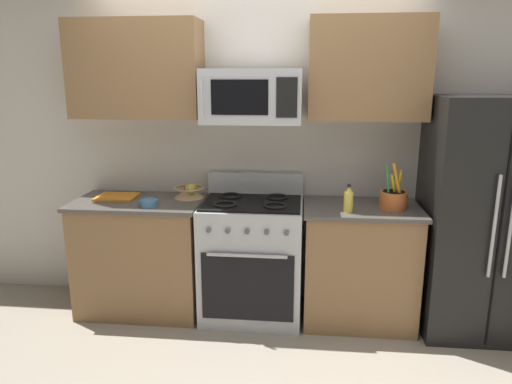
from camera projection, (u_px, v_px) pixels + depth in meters
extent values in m
plane|color=gray|center=(241.00, 361.00, 3.13)|extent=(16.00, 16.00, 0.00)
cube|color=beige|center=(257.00, 145.00, 3.80)|extent=(8.00, 0.10, 2.60)
cube|color=olive|center=(142.00, 257.00, 3.74)|extent=(0.95, 0.56, 0.88)
cube|color=#4C4742|center=(138.00, 202.00, 3.63)|extent=(0.99, 0.60, 0.03)
cube|color=#B2B5BA|center=(252.00, 260.00, 3.65)|extent=(0.76, 0.60, 0.91)
cube|color=black|center=(247.00, 288.00, 3.38)|extent=(0.67, 0.01, 0.51)
cylinder|color=#B2B5BA|center=(247.00, 256.00, 3.29)|extent=(0.57, 0.02, 0.02)
cube|color=black|center=(252.00, 203.00, 3.53)|extent=(0.73, 0.54, 0.02)
cube|color=#B2B5BA|center=(256.00, 184.00, 3.77)|extent=(0.76, 0.06, 0.18)
torus|color=black|center=(225.00, 204.00, 3.43)|extent=(0.17, 0.17, 0.02)
torus|color=black|center=(275.00, 206.00, 3.39)|extent=(0.17, 0.17, 0.02)
torus|color=black|center=(231.00, 196.00, 3.67)|extent=(0.17, 0.17, 0.02)
torus|color=black|center=(277.00, 197.00, 3.63)|extent=(0.17, 0.17, 0.02)
cylinder|color=#4C4C51|center=(208.00, 230.00, 3.29)|extent=(0.04, 0.02, 0.04)
cylinder|color=#4C4C51|center=(228.00, 231.00, 3.28)|extent=(0.04, 0.02, 0.04)
cylinder|color=#4C4C51|center=(247.00, 232.00, 3.27)|extent=(0.04, 0.02, 0.04)
cylinder|color=#4C4C51|center=(267.00, 232.00, 3.25)|extent=(0.04, 0.02, 0.04)
cylinder|color=#4C4C51|center=(286.00, 233.00, 3.24)|extent=(0.04, 0.02, 0.04)
cube|color=olive|center=(359.00, 266.00, 3.57)|extent=(0.82, 0.56, 0.88)
cube|color=#4C4742|center=(362.00, 209.00, 3.46)|extent=(0.86, 0.60, 0.03)
cube|color=black|center=(481.00, 217.00, 3.37)|extent=(0.79, 0.67, 1.72)
cube|color=black|center=(500.00, 232.00, 3.04)|extent=(0.01, 0.01, 1.63)
cylinder|color=#B2B5BA|center=(494.00, 227.00, 3.01)|extent=(0.02, 0.02, 0.69)
cylinder|color=#B2B5BA|center=(511.00, 228.00, 3.00)|extent=(0.02, 0.02, 0.69)
cube|color=#B2B5BA|center=(252.00, 96.00, 3.38)|extent=(0.71, 0.40, 0.38)
cube|color=black|center=(239.00, 97.00, 3.19)|extent=(0.39, 0.01, 0.24)
cube|color=black|center=(287.00, 98.00, 3.15)|extent=(0.14, 0.01, 0.27)
cylinder|color=#B2B5BA|center=(201.00, 97.00, 3.19)|extent=(0.02, 0.02, 0.27)
cube|color=olive|center=(136.00, 70.00, 3.53)|extent=(0.98, 0.34, 0.72)
cube|color=olive|center=(368.00, 69.00, 3.36)|extent=(0.85, 0.34, 0.72)
cylinder|color=#D1662D|center=(393.00, 200.00, 3.39)|extent=(0.20, 0.20, 0.13)
cylinder|color=black|center=(393.00, 199.00, 3.39)|extent=(0.16, 0.16, 0.11)
cylinder|color=orange|center=(398.00, 185.00, 3.32)|extent=(0.10, 0.06, 0.31)
cylinder|color=green|center=(388.00, 186.00, 3.35)|extent=(0.04, 0.08, 0.29)
cylinder|color=yellow|center=(398.00, 187.00, 3.39)|extent=(0.04, 0.05, 0.26)
cylinder|color=yellow|center=(394.00, 190.00, 3.37)|extent=(0.07, 0.06, 0.23)
cylinder|color=orange|center=(398.00, 189.00, 3.40)|extent=(0.06, 0.05, 0.22)
cone|color=tan|center=(189.00, 193.00, 3.71)|extent=(0.23, 0.23, 0.08)
torus|color=tan|center=(189.00, 188.00, 3.70)|extent=(0.24, 0.24, 0.02)
sphere|color=red|center=(189.00, 189.00, 3.70)|extent=(0.07, 0.07, 0.07)
sphere|color=orange|center=(193.00, 188.00, 3.73)|extent=(0.07, 0.07, 0.07)
sphere|color=yellow|center=(190.00, 189.00, 3.68)|extent=(0.08, 0.08, 0.08)
sphere|color=#9EB74C|center=(190.00, 190.00, 3.66)|extent=(0.07, 0.07, 0.07)
cube|color=orange|center=(117.00, 197.00, 3.71)|extent=(0.31, 0.26, 0.02)
cylinder|color=gold|center=(348.00, 202.00, 3.30)|extent=(0.07, 0.07, 0.14)
cone|color=gold|center=(349.00, 189.00, 3.28)|extent=(0.06, 0.06, 0.04)
cylinder|color=black|center=(349.00, 186.00, 3.27)|extent=(0.03, 0.03, 0.01)
cylinder|color=teal|center=(149.00, 203.00, 3.46)|extent=(0.13, 0.13, 0.05)
torus|color=teal|center=(148.00, 200.00, 3.45)|extent=(0.14, 0.14, 0.01)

